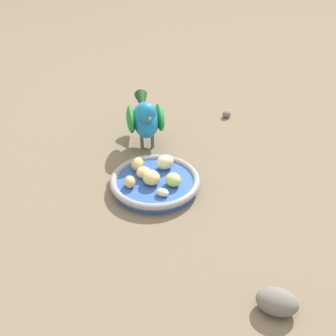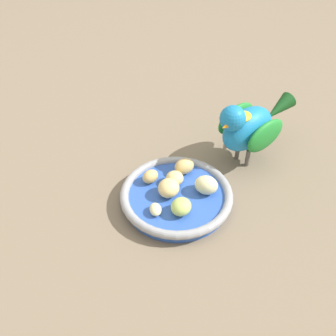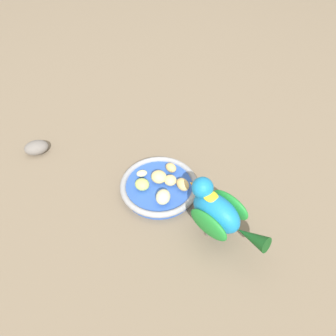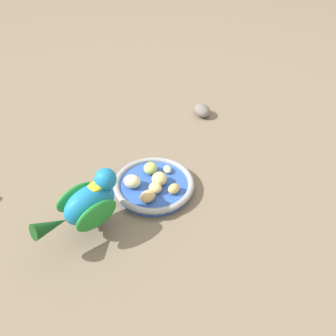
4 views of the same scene
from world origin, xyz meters
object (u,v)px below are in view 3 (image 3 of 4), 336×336
Objects in this scene: apple_piece_5 at (142,173)px; apple_piece_6 at (170,180)px; apple_piece_1 at (142,185)px; apple_piece_3 at (163,197)px; apple_piece_4 at (171,168)px; feeding_bowl at (159,186)px; apple_piece_2 at (183,184)px; rock_large at (37,148)px; parrot at (218,212)px; apple_piece_0 at (159,177)px.

apple_piece_5 is 0.88× the size of apple_piece_6.
apple_piece_1 reaches higher than apple_piece_6.
apple_piece_3 is 1.32× the size of apple_piece_4.
apple_piece_6 is at bearing -79.58° from apple_piece_5.
apple_piece_2 is at bearing -69.30° from feeding_bowl.
rock_large is at bearing 99.27° from feeding_bowl.
parrot reaches higher than apple_piece_4.
apple_piece_1 is 0.33m from rock_large.
apple_piece_5 is (-0.02, 0.11, -0.01)m from apple_piece_2.
apple_piece_1 is 0.55× the size of rock_large.
apple_piece_6 is (-0.00, 0.03, -0.00)m from apple_piece_2.
apple_piece_6 is (0.06, 0.01, -0.00)m from apple_piece_3.
apple_piece_4 is at bearing 28.84° from apple_piece_6.
apple_piece_5 is 0.14× the size of parrot.
apple_piece_0 is at bearing 104.33° from apple_piece_6.
rock_large is (-0.02, 0.39, -0.02)m from apple_piece_3.
apple_piece_1 is 0.18× the size of parrot.
apple_piece_5 is 0.42× the size of rock_large.
parrot reaches higher than apple_piece_0.
apple_piece_1 is 0.09m from apple_piece_4.
feeding_bowl is 6.41× the size of apple_piece_4.
apple_piece_3 is at bearing 11.86° from parrot.
rock_large is (-0.06, 0.36, 0.00)m from feeding_bowl.
apple_piece_2 is at bearing -79.17° from rock_large.
apple_piece_3 is (-0.06, 0.02, 0.00)m from apple_piece_2.
apple_piece_6 is at bearing -75.67° from apple_piece_0.
rock_large is at bearing 93.13° from apple_piece_3.
apple_piece_1 is 1.17× the size of apple_piece_6.
apple_piece_0 is 0.03m from apple_piece_6.
rock_large is at bearing 100.83° from apple_piece_2.
parrot is (-0.10, -0.17, 0.05)m from apple_piece_4.
apple_piece_0 is 0.19m from parrot.
apple_piece_2 is 1.22× the size of apple_piece_4.
apple_piece_2 is 0.11m from apple_piece_5.
parrot is at bearing -118.37° from apple_piece_2.
rock_large is (-0.11, 0.36, -0.01)m from apple_piece_4.
apple_piece_5 is at bearing -78.32° from rock_large.
feeding_bowl is 5.02× the size of apple_piece_0.
apple_piece_2 is (0.05, -0.08, 0.00)m from apple_piece_1.
apple_piece_4 is at bearing 56.85° from apple_piece_2.
apple_piece_1 is at bearing 160.88° from apple_piece_4.
apple_piece_2 is 0.18× the size of parrot.
apple_piece_2 is 0.42m from rock_large.
apple_piece_6 is at bearing 13.56° from apple_piece_3.
apple_piece_0 is 0.06m from apple_piece_3.
apple_piece_2 is 0.06m from apple_piece_4.
apple_piece_0 is at bearing -82.04° from apple_piece_5.
apple_piece_2 is 0.92× the size of apple_piece_3.
apple_piece_0 is 0.05m from apple_piece_1.
rock_large reaches higher than feeding_bowl.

